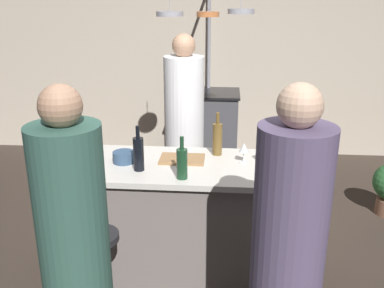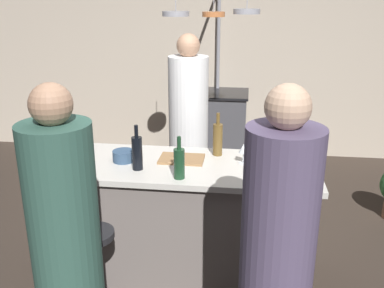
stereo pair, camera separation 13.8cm
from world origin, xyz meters
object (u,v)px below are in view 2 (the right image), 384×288
object	(u,v)px
stove_range	(215,127)
chef	(188,135)
wine_glass_by_chef	(276,148)
bar_stool_right	(265,288)
wine_bottle_dark	(137,152)
wine_bottle_white	(293,148)
wine_bottle_amber	(218,139)
wine_glass_near_left_guest	(244,149)
guest_left	(67,255)
cutting_board	(182,159)
pepper_mill	(268,154)
bar_stool_left	(96,274)
mixing_bowl_blue	(124,156)
wine_bottle_green	(179,163)
mixing_bowl_wooden	(273,175)
guest_right	(276,268)

from	to	relation	value
stove_range	chef	world-z (taller)	chef
wine_glass_by_chef	bar_stool_right	bearing A→B (deg)	-94.73
stove_range	wine_bottle_dark	xyz separation A→B (m)	(-0.34, -2.59, 0.58)
wine_bottle_white	wine_bottle_dark	size ratio (longest dim) A/B	0.93
wine_bottle_amber	wine_glass_near_left_guest	size ratio (longest dim) A/B	2.22
guest_left	wine_bottle_white	world-z (taller)	guest_left
chef	cutting_board	world-z (taller)	chef
pepper_mill	wine_bottle_white	size ratio (longest dim) A/B	0.71
guest_left	cutting_board	xyz separation A→B (m)	(0.43, 1.08, 0.14)
bar_stool_right	wine_glass_near_left_guest	xyz separation A→B (m)	(-0.17, 0.69, 0.63)
stove_range	wine_bottle_white	size ratio (longest dim) A/B	3.03
guest_left	wine_glass_near_left_guest	world-z (taller)	guest_left
bar_stool_left	guest_left	distance (m)	0.56
bar_stool_left	mixing_bowl_blue	distance (m)	0.84
stove_range	wine_glass_near_left_guest	distance (m)	2.48
stove_range	wine_bottle_green	xyz separation A→B (m)	(-0.03, -2.70, 0.56)
mixing_bowl_wooden	pepper_mill	bearing A→B (deg)	99.89
wine_bottle_white	mixing_bowl_blue	xyz separation A→B (m)	(-1.20, -0.12, -0.07)
wine_bottle_amber	wine_glass_by_chef	size ratio (longest dim) A/B	2.22
bar_stool_right	cutting_board	bearing A→B (deg)	131.22
bar_stool_left	wine_bottle_green	size ratio (longest dim) A/B	2.38
guest_left	cutting_board	size ratio (longest dim) A/B	5.21
chef	wine_bottle_dark	size ratio (longest dim) A/B	5.45
wine_bottle_dark	wine_glass_near_left_guest	world-z (taller)	wine_bottle_dark
guest_right	wine_bottle_amber	xyz separation A→B (m)	(-0.38, 1.21, 0.24)
bar_stool_right	wine_bottle_dark	distance (m)	1.20
bar_stool_left	wine_bottle_white	bearing A→B (deg)	31.27
wine_glass_near_left_guest	mixing_bowl_wooden	world-z (taller)	wine_glass_near_left_guest
chef	bar_stool_right	distance (m)	1.80
guest_right	wine_bottle_dark	distance (m)	1.27
guest_left	wine_glass_by_chef	distance (m)	1.59
cutting_board	bar_stool_left	bearing A→B (deg)	-122.43
wine_bottle_white	pepper_mill	bearing A→B (deg)	-142.31
cutting_board	wine_bottle_amber	distance (m)	0.31
chef	mixing_bowl_wooden	xyz separation A→B (m)	(0.72, -1.20, 0.14)
wine_glass_near_left_guest	mixing_bowl_wooden	size ratio (longest dim) A/B	0.73
pepper_mill	wine_bottle_green	xyz separation A→B (m)	(-0.57, -0.24, 0.00)
pepper_mill	wine_bottle_green	distance (m)	0.62
guest_left	wine_glass_by_chef	bearing A→B (deg)	45.80
wine_bottle_dark	mixing_bowl_blue	size ratio (longest dim) A/B	2.03
bar_stool_right	guest_right	xyz separation A→B (m)	(0.02, -0.38, 0.41)
stove_range	wine_glass_by_chef	distance (m)	2.47
cutting_board	pepper_mill	distance (m)	0.62
stove_range	wine_glass_near_left_guest	bearing A→B (deg)	-81.02
cutting_board	wine_bottle_amber	size ratio (longest dim) A/B	0.99
bar_stool_left	mixing_bowl_wooden	bearing A→B (deg)	21.07
cutting_board	mixing_bowl_blue	bearing A→B (deg)	-170.07
wine_bottle_green	bar_stool_left	bearing A→B (deg)	-141.99
wine_glass_near_left_guest	mixing_bowl_blue	distance (m)	0.86
bar_stool_right	cutting_board	world-z (taller)	cutting_board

